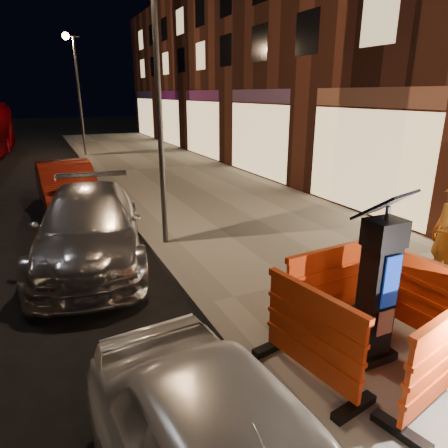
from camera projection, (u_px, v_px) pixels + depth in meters
name	position (u px, v px, depth m)	size (l,w,h in m)	color
ground_plane	(206.00, 311.00, 6.54)	(120.00, 120.00, 0.00)	black
sidewalk	(349.00, 274.00, 7.72)	(6.00, 60.00, 0.15)	gray
kerb	(205.00, 307.00, 6.51)	(0.30, 60.00, 0.15)	slate
parking_kiosk	(378.00, 284.00, 4.86)	(0.66, 0.66, 2.08)	black
barrier_front	(441.00, 360.00, 4.19)	(1.49, 0.61, 1.16)	#E44214
barrier_back	(325.00, 285.00, 5.82)	(1.49, 0.61, 1.16)	#E44214
barrier_kerbside	(312.00, 335.00, 4.63)	(1.49, 0.61, 1.16)	#E44214
barrier_bldgside	(427.00, 301.00, 5.39)	(1.49, 0.61, 1.16)	#E44214
car_silver	(93.00, 259.00, 8.58)	(2.10, 5.15, 1.50)	silver
car_red	(70.00, 209.00, 12.34)	(1.52, 4.35, 1.43)	maroon
man	(448.00, 236.00, 6.90)	(0.66, 0.43, 1.80)	#B76C22
street_lamp_mid	(159.00, 106.00, 8.24)	(0.12, 0.12, 6.00)	#3F3F44
street_lamp_far	(80.00, 98.00, 21.16)	(0.12, 0.12, 6.00)	#3F3F44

